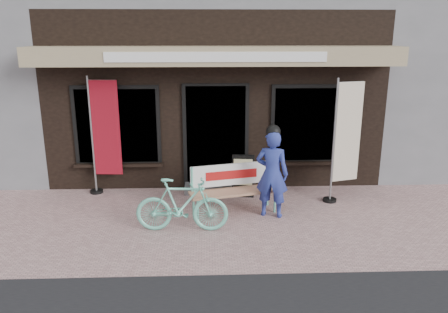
{
  "coord_description": "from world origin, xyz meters",
  "views": [
    {
      "loc": [
        -0.17,
        -6.75,
        3.17
      ],
      "look_at": [
        0.12,
        0.7,
        1.05
      ],
      "focal_mm": 35.0,
      "sensor_mm": 36.0,
      "label": 1
    }
  ],
  "objects_px": {
    "bicycle": "(182,205)",
    "bench": "(233,185)",
    "person": "(272,172)",
    "nobori_cream": "(345,139)",
    "menu_stand": "(243,176)",
    "nobori_red": "(104,135)"
  },
  "relations": [
    {
      "from": "nobori_cream",
      "to": "menu_stand",
      "type": "distance_m",
      "value": 2.08
    },
    {
      "from": "person",
      "to": "bicycle",
      "type": "distance_m",
      "value": 1.69
    },
    {
      "from": "nobori_red",
      "to": "nobori_cream",
      "type": "height_order",
      "value": "nobori_cream"
    },
    {
      "from": "person",
      "to": "nobori_red",
      "type": "xyz_separation_m",
      "value": [
        -3.18,
        1.28,
        0.41
      ]
    },
    {
      "from": "bench",
      "to": "nobori_red",
      "type": "height_order",
      "value": "nobori_red"
    },
    {
      "from": "person",
      "to": "bicycle",
      "type": "height_order",
      "value": "person"
    },
    {
      "from": "bicycle",
      "to": "nobori_cream",
      "type": "relative_size",
      "value": 0.64
    },
    {
      "from": "person",
      "to": "nobori_cream",
      "type": "xyz_separation_m",
      "value": [
        1.48,
        0.7,
        0.41
      ]
    },
    {
      "from": "person",
      "to": "nobori_cream",
      "type": "height_order",
      "value": "nobori_cream"
    },
    {
      "from": "person",
      "to": "menu_stand",
      "type": "distance_m",
      "value": 1.1
    },
    {
      "from": "bench",
      "to": "nobori_cream",
      "type": "xyz_separation_m",
      "value": [
        2.15,
        0.47,
        0.72
      ]
    },
    {
      "from": "person",
      "to": "menu_stand",
      "type": "xyz_separation_m",
      "value": [
        -0.43,
        0.94,
        -0.37
      ]
    },
    {
      "from": "nobori_red",
      "to": "nobori_cream",
      "type": "xyz_separation_m",
      "value": [
        4.65,
        -0.58,
        0.0
      ]
    },
    {
      "from": "bench",
      "to": "nobori_cream",
      "type": "height_order",
      "value": "nobori_cream"
    },
    {
      "from": "bench",
      "to": "nobori_red",
      "type": "relative_size",
      "value": 0.7
    },
    {
      "from": "nobori_red",
      "to": "menu_stand",
      "type": "distance_m",
      "value": 2.88
    },
    {
      "from": "person",
      "to": "bicycle",
      "type": "xyz_separation_m",
      "value": [
        -1.55,
        -0.57,
        -0.36
      ]
    },
    {
      "from": "bicycle",
      "to": "menu_stand",
      "type": "height_order",
      "value": "bicycle"
    },
    {
      "from": "bench",
      "to": "person",
      "type": "height_order",
      "value": "person"
    },
    {
      "from": "bicycle",
      "to": "bench",
      "type": "bearing_deg",
      "value": -44.94
    },
    {
      "from": "person",
      "to": "bench",
      "type": "bearing_deg",
      "value": 178.6
    },
    {
      "from": "nobori_red",
      "to": "nobori_cream",
      "type": "relative_size",
      "value": 1.0
    }
  ]
}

